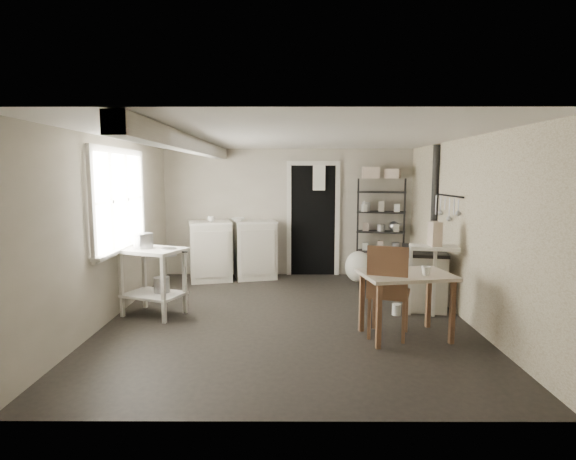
{
  "coord_description": "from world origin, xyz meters",
  "views": [
    {
      "loc": [
        0.02,
        -5.66,
        1.84
      ],
      "look_at": [
        0.0,
        0.3,
        1.1
      ],
      "focal_mm": 28.0,
      "sensor_mm": 36.0,
      "label": 1
    }
  ],
  "objects_px": {
    "stockpot": "(143,244)",
    "flour_sack": "(358,268)",
    "prep_table": "(154,285)",
    "work_table": "(405,305)",
    "base_cabinets": "(233,253)",
    "shelf_rack": "(381,225)",
    "stove": "(423,274)",
    "chair": "(389,294)"
  },
  "relations": [
    {
      "from": "stockpot",
      "to": "flour_sack",
      "type": "height_order",
      "value": "stockpot"
    },
    {
      "from": "prep_table",
      "to": "work_table",
      "type": "xyz_separation_m",
      "value": [
        3.09,
        -0.8,
        -0.02
      ]
    },
    {
      "from": "base_cabinets",
      "to": "shelf_rack",
      "type": "distance_m",
      "value": 2.69
    },
    {
      "from": "stove",
      "to": "stockpot",
      "type": "bearing_deg",
      "value": -161.93
    },
    {
      "from": "work_table",
      "to": "prep_table",
      "type": "bearing_deg",
      "value": 165.4
    },
    {
      "from": "prep_table",
      "to": "chair",
      "type": "height_order",
      "value": "chair"
    },
    {
      "from": "base_cabinets",
      "to": "chair",
      "type": "bearing_deg",
      "value": -66.91
    },
    {
      "from": "base_cabinets",
      "to": "prep_table",
      "type": "bearing_deg",
      "value": -124.09
    },
    {
      "from": "stove",
      "to": "work_table",
      "type": "xyz_separation_m",
      "value": [
        -0.59,
        -1.32,
        -0.06
      ]
    },
    {
      "from": "base_cabinets",
      "to": "chair",
      "type": "relative_size",
      "value": 1.47
    },
    {
      "from": "stove",
      "to": "chair",
      "type": "distance_m",
      "value": 1.48
    },
    {
      "from": "stockpot",
      "to": "stove",
      "type": "bearing_deg",
      "value": 6.9
    },
    {
      "from": "shelf_rack",
      "to": "flour_sack",
      "type": "bearing_deg",
      "value": -123.05
    },
    {
      "from": "chair",
      "to": "work_table",
      "type": "bearing_deg",
      "value": 3.43
    },
    {
      "from": "base_cabinets",
      "to": "flour_sack",
      "type": "xyz_separation_m",
      "value": [
        2.18,
        -0.27,
        -0.22
      ]
    },
    {
      "from": "stockpot",
      "to": "base_cabinets",
      "type": "xyz_separation_m",
      "value": [
        0.91,
        2.04,
        -0.48
      ]
    },
    {
      "from": "work_table",
      "to": "shelf_rack",
      "type": "bearing_deg",
      "value": 83.86
    },
    {
      "from": "shelf_rack",
      "to": "prep_table",
      "type": "bearing_deg",
      "value": -131.67
    },
    {
      "from": "shelf_rack",
      "to": "chair",
      "type": "distance_m",
      "value": 3.07
    },
    {
      "from": "prep_table",
      "to": "work_table",
      "type": "relative_size",
      "value": 0.91
    },
    {
      "from": "shelf_rack",
      "to": "stockpot",
      "type": "bearing_deg",
      "value": -133.26
    },
    {
      "from": "base_cabinets",
      "to": "stove",
      "type": "bearing_deg",
      "value": -42.32
    },
    {
      "from": "prep_table",
      "to": "chair",
      "type": "distance_m",
      "value": 3.01
    },
    {
      "from": "stockpot",
      "to": "work_table",
      "type": "bearing_deg",
      "value": -14.91
    },
    {
      "from": "stockpot",
      "to": "chair",
      "type": "bearing_deg",
      "value": -14.87
    },
    {
      "from": "prep_table",
      "to": "shelf_rack",
      "type": "xyz_separation_m",
      "value": [
        3.42,
        2.23,
        0.55
      ]
    },
    {
      "from": "shelf_rack",
      "to": "work_table",
      "type": "height_order",
      "value": "shelf_rack"
    },
    {
      "from": "base_cabinets",
      "to": "work_table",
      "type": "distance_m",
      "value": 3.71
    },
    {
      "from": "base_cabinets",
      "to": "work_table",
      "type": "bearing_deg",
      "value": -65.17
    },
    {
      "from": "shelf_rack",
      "to": "stove",
      "type": "distance_m",
      "value": 1.81
    },
    {
      "from": "stove",
      "to": "flour_sack",
      "type": "bearing_deg",
      "value": 130.03
    },
    {
      "from": "chair",
      "to": "flour_sack",
      "type": "bearing_deg",
      "value": 108.01
    },
    {
      "from": "stove",
      "to": "work_table",
      "type": "height_order",
      "value": "stove"
    },
    {
      "from": "base_cabinets",
      "to": "stove",
      "type": "distance_m",
      "value": 3.31
    },
    {
      "from": "shelf_rack",
      "to": "base_cabinets",
      "type": "bearing_deg",
      "value": -161.86
    },
    {
      "from": "chair",
      "to": "stockpot",
      "type": "bearing_deg",
      "value": -175.81
    },
    {
      "from": "stockpot",
      "to": "shelf_rack",
      "type": "relative_size",
      "value": 0.16
    },
    {
      "from": "stockpot",
      "to": "work_table",
      "type": "xyz_separation_m",
      "value": [
        3.22,
        -0.86,
        -0.56
      ]
    },
    {
      "from": "base_cabinets",
      "to": "stove",
      "type": "height_order",
      "value": "base_cabinets"
    },
    {
      "from": "stockpot",
      "to": "shelf_rack",
      "type": "xyz_separation_m",
      "value": [
        3.55,
        2.18,
        0.01
      ]
    },
    {
      "from": "shelf_rack",
      "to": "stove",
      "type": "xyz_separation_m",
      "value": [
        0.26,
        -1.72,
        -0.51
      ]
    },
    {
      "from": "shelf_rack",
      "to": "stove",
      "type": "height_order",
      "value": "shelf_rack"
    }
  ]
}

